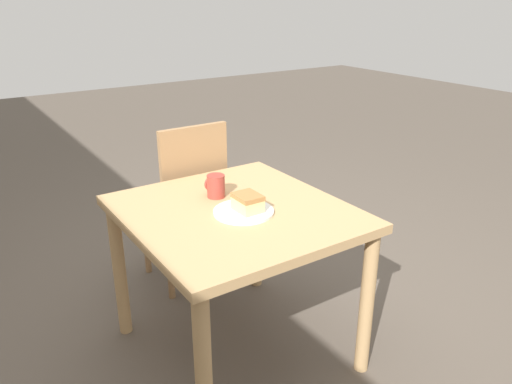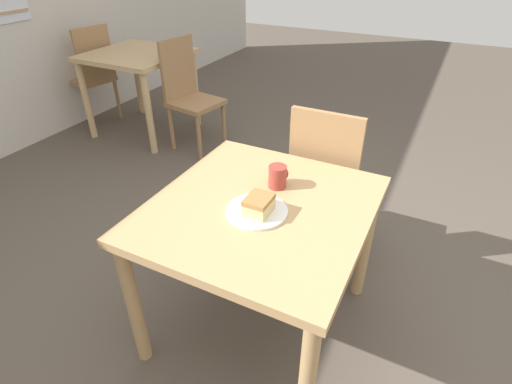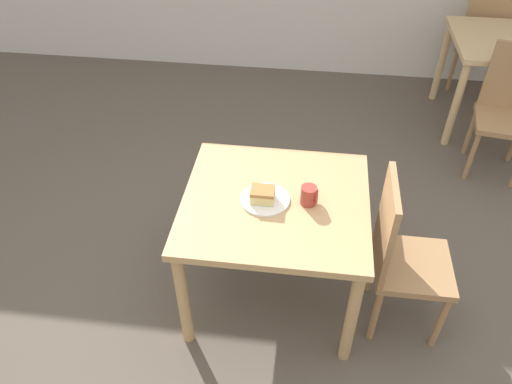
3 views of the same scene
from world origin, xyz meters
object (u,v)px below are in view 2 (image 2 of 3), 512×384
object	(u,v)px
dining_table_near	(260,225)
dining_table_far	(138,67)
plate	(257,211)
chair_far_corner	(189,93)
cake_slice	(259,205)
coffee_mug	(278,176)
chair_near_window	(327,182)
chair_far_opposite	(92,73)

from	to	relation	value
dining_table_near	dining_table_far	distance (m)	2.57
plate	dining_table_near	bearing A→B (deg)	9.88
chair_far_corner	cake_slice	bearing A→B (deg)	-128.34
chair_far_corner	coffee_mug	distance (m)	1.98
dining_table_near	chair_far_corner	world-z (taller)	chair_far_corner
plate	coffee_mug	xyz separation A→B (m)	(0.22, 0.01, 0.04)
cake_slice	coffee_mug	world-z (taller)	coffee_mug
plate	cake_slice	size ratio (longest dim) A/B	2.12
chair_near_window	chair_far_opposite	world-z (taller)	same
dining_table_far	dining_table_near	bearing A→B (deg)	-128.15
chair_near_window	cake_slice	bearing A→B (deg)	84.56
dining_table_far	chair_far_opposite	xyz separation A→B (m)	(-0.01, 0.59, -0.13)
plate	chair_near_window	bearing A→B (deg)	-6.61
coffee_mug	chair_near_window	bearing A→B (deg)	-10.34
chair_far_opposite	coffee_mug	xyz separation A→B (m)	(-1.41, -2.62, 0.27)
plate	dining_table_far	bearing A→B (deg)	51.07
chair_far_opposite	coffee_mug	bearing A→B (deg)	72.33
chair_near_window	dining_table_near	bearing A→B (deg)	82.06
dining_table_far	chair_far_corner	bearing A→B (deg)	-96.90
chair_far_corner	chair_far_opposite	size ratio (longest dim) A/B	1.00
dining_table_near	chair_near_window	size ratio (longest dim) A/B	1.00
dining_table_far	plate	bearing A→B (deg)	-128.93
dining_table_far	chair_near_window	xyz separation A→B (m)	(-0.94, -2.11, -0.13)
coffee_mug	dining_table_near	bearing A→B (deg)	179.25
chair_near_window	coffee_mug	xyz separation A→B (m)	(-0.48, 0.09, 0.27)
chair_near_window	cake_slice	xyz separation A→B (m)	(-0.71, 0.07, 0.26)
dining_table_near	plate	bearing A→B (deg)	-170.12
dining_table_far	chair_far_corner	world-z (taller)	chair_far_corner
dining_table_far	chair_near_window	bearing A→B (deg)	-114.02
dining_table_far	plate	world-z (taller)	dining_table_far
dining_table_near	plate	world-z (taller)	plate
chair_far_opposite	cake_slice	bearing A→B (deg)	68.82
dining_table_near	cake_slice	distance (m)	0.16
dining_table_far	coffee_mug	bearing A→B (deg)	-125.13
cake_slice	coffee_mug	xyz separation A→B (m)	(0.23, 0.02, 0.00)
cake_slice	dining_table_far	bearing A→B (deg)	51.07
plate	coffee_mug	bearing A→B (deg)	1.85
chair_far_corner	chair_far_opposite	distance (m)	1.19
cake_slice	plate	bearing A→B (deg)	51.76
dining_table_near	coffee_mug	size ratio (longest dim) A/B	9.26
chair_near_window	chair_far_corner	size ratio (longest dim) A/B	1.00
coffee_mug	plate	bearing A→B (deg)	-178.15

